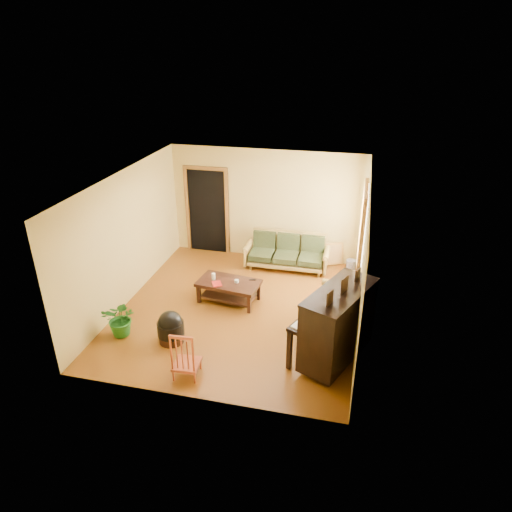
% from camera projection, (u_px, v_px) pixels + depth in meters
% --- Properties ---
extents(floor, '(5.00, 5.00, 0.00)m').
position_uv_depth(floor, '(239.00, 309.00, 8.94)').
color(floor, '#582D0B').
rests_on(floor, ground).
extents(doorway, '(1.08, 0.16, 2.05)m').
position_uv_depth(doorway, '(207.00, 212.00, 10.97)').
color(doorway, black).
rests_on(doorway, floor).
extents(window, '(0.12, 1.36, 1.46)m').
position_uv_depth(window, '(363.00, 224.00, 8.97)').
color(window, white).
rests_on(window, right_wall).
extents(sofa, '(1.88, 0.80, 0.81)m').
position_uv_depth(sofa, '(287.00, 252.00, 10.36)').
color(sofa, olive).
rests_on(sofa, floor).
extents(coffee_table, '(1.29, 0.81, 0.44)m').
position_uv_depth(coffee_table, '(229.00, 291.00, 9.13)').
color(coffee_table, black).
rests_on(coffee_table, floor).
extents(armchair, '(1.08, 1.11, 0.92)m').
position_uv_depth(armchair, '(332.00, 300.00, 8.36)').
color(armchair, olive).
rests_on(armchair, floor).
extents(piano, '(1.40, 1.71, 1.31)m').
position_uv_depth(piano, '(338.00, 327.00, 7.27)').
color(piano, black).
rests_on(piano, floor).
extents(footstool, '(0.58, 0.58, 0.44)m').
position_uv_depth(footstool, '(171.00, 331.00, 7.92)').
color(footstool, black).
rests_on(footstool, floor).
extents(red_chair, '(0.43, 0.46, 0.85)m').
position_uv_depth(red_chair, '(186.00, 353.00, 7.03)').
color(red_chair, '#92361A').
rests_on(red_chair, floor).
extents(leaning_frame, '(0.42, 0.25, 0.56)m').
position_uv_depth(leaning_frame, '(334.00, 254.00, 10.58)').
color(leaning_frame, '#BF8F3F').
rests_on(leaning_frame, floor).
extents(ceramic_crock, '(0.23, 0.23, 0.27)m').
position_uv_depth(ceramic_crock, '(351.00, 266.00, 10.35)').
color(ceramic_crock, '#33429B').
rests_on(ceramic_crock, floor).
extents(potted_plant, '(0.63, 0.55, 0.67)m').
position_uv_depth(potted_plant, '(121.00, 319.00, 8.05)').
color(potted_plant, '#1B5A19').
rests_on(potted_plant, floor).
extents(book, '(0.26, 0.28, 0.02)m').
position_uv_depth(book, '(213.00, 285.00, 8.91)').
color(book, maroon).
rests_on(book, coffee_table).
extents(candle, '(0.08, 0.08, 0.13)m').
position_uv_depth(candle, '(214.00, 276.00, 9.10)').
color(candle, white).
rests_on(candle, coffee_table).
extents(glass_jar, '(0.11, 0.11, 0.06)m').
position_uv_depth(glass_jar, '(237.00, 281.00, 9.00)').
color(glass_jar, silver).
rests_on(glass_jar, coffee_table).
extents(remote, '(0.14, 0.07, 0.01)m').
position_uv_depth(remote, '(252.00, 280.00, 9.10)').
color(remote, black).
rests_on(remote, coffee_table).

